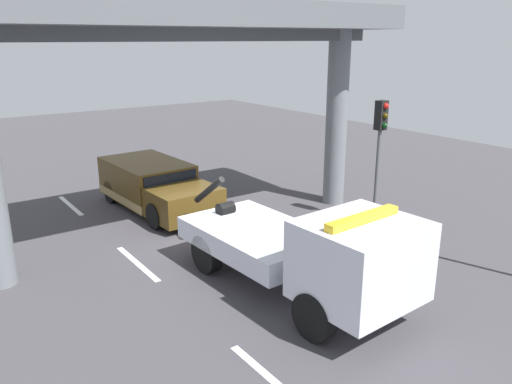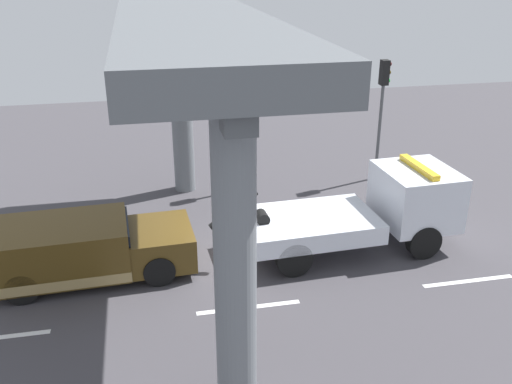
{
  "view_description": "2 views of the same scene",
  "coord_description": "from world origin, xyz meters",
  "px_view_note": "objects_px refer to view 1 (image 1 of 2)",
  "views": [
    {
      "loc": [
        11.94,
        -7.05,
        5.77
      ],
      "look_at": [
        1.44,
        0.46,
        1.84
      ],
      "focal_mm": 35.67,
      "sensor_mm": 36.0,
      "label": 1
    },
    {
      "loc": [
        -2.21,
        -13.94,
        8.12
      ],
      "look_at": [
        0.84,
        0.77,
        1.72
      ],
      "focal_mm": 39.61,
      "sensor_mm": 36.0,
      "label": 2
    }
  ],
  "objects_px": {
    "traffic_cone_orange": "(267,226)",
    "traffic_light_near": "(380,135)",
    "towed_van_green": "(155,187)",
    "tow_truck_white": "(311,251)"
  },
  "relations": [
    {
      "from": "tow_truck_white",
      "to": "traffic_cone_orange",
      "type": "height_order",
      "value": "tow_truck_white"
    },
    {
      "from": "traffic_cone_orange",
      "to": "traffic_light_near",
      "type": "bearing_deg",
      "value": 71.31
    },
    {
      "from": "towed_van_green",
      "to": "traffic_light_near",
      "type": "distance_m",
      "value": 7.84
    },
    {
      "from": "towed_van_green",
      "to": "traffic_cone_orange",
      "type": "relative_size",
      "value": 9.2
    },
    {
      "from": "tow_truck_white",
      "to": "towed_van_green",
      "type": "bearing_deg",
      "value": -179.71
    },
    {
      "from": "towed_van_green",
      "to": "traffic_cone_orange",
      "type": "height_order",
      "value": "towed_van_green"
    },
    {
      "from": "traffic_light_near",
      "to": "towed_van_green",
      "type": "bearing_deg",
      "value": -137.03
    },
    {
      "from": "towed_van_green",
      "to": "traffic_cone_orange",
      "type": "distance_m",
      "value": 4.68
    },
    {
      "from": "towed_van_green",
      "to": "traffic_cone_orange",
      "type": "xyz_separation_m",
      "value": [
        4.34,
        1.66,
        -0.51
      ]
    },
    {
      "from": "towed_van_green",
      "to": "traffic_light_near",
      "type": "relative_size",
      "value": 1.34
    }
  ]
}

